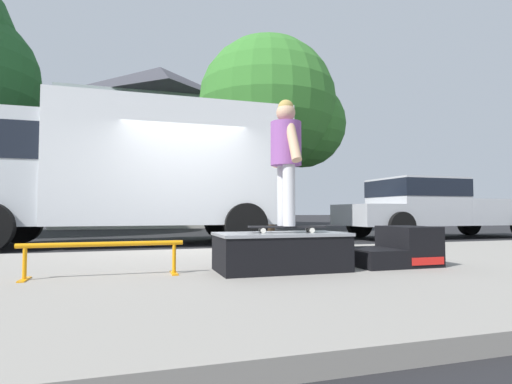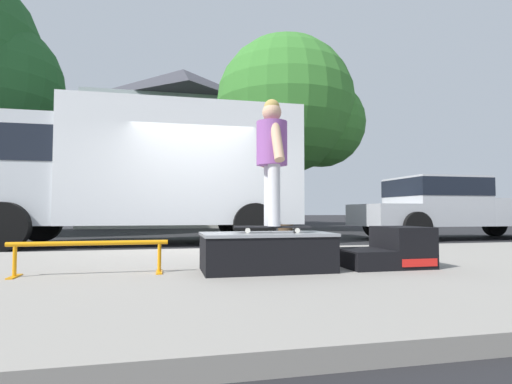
{
  "view_description": "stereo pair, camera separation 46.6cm",
  "coord_description": "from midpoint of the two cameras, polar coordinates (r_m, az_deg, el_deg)",
  "views": [
    {
      "loc": [
        -1.01,
        -7.11,
        0.72
      ],
      "look_at": [
        0.77,
        -1.28,
        1.02
      ],
      "focal_mm": 28.47,
      "sensor_mm": 36.0,
      "label": 1
    },
    {
      "loc": [
        -0.56,
        -7.23,
        0.72
      ],
      "look_at": [
        0.77,
        -1.28,
        1.02
      ],
      "focal_mm": 28.47,
      "sensor_mm": 36.0,
      "label": 2
    }
  ],
  "objects": [
    {
      "name": "skateboard",
      "position": [
        4.18,
        5.47,
        -4.95
      ],
      "size": [
        0.8,
        0.35,
        0.07
      ],
      "color": "black",
      "rests_on": "skate_box"
    },
    {
      "name": "sidewalk_slab",
      "position": [
        4.29,
        -1.98,
        -11.65
      ],
      "size": [
        50.0,
        5.0,
        0.12
      ],
      "primitive_type": "cube",
      "color": "gray",
      "rests_on": "ground"
    },
    {
      "name": "kicker_ramp",
      "position": [
        4.79,
        21.07,
        -7.64
      ],
      "size": [
        0.92,
        0.64,
        0.44
      ],
      "color": "black",
      "rests_on": "sidewalk_slab"
    },
    {
      "name": "house_behind",
      "position": [
        22.03,
        -9.67,
        6.47
      ],
      "size": [
        9.54,
        8.22,
        8.4
      ],
      "color": "silver",
      "rests_on": "ground"
    },
    {
      "name": "street_tree_neighbour",
      "position": [
        15.52,
        6.11,
        11.49
      ],
      "size": [
        5.61,
        5.1,
        7.25
      ],
      "color": "brown",
      "rests_on": "ground"
    },
    {
      "name": "ground_plane",
      "position": [
        7.25,
        -6.41,
        -8.47
      ],
      "size": [
        140.0,
        140.0,
        0.0
      ],
      "primitive_type": "plane",
      "color": "black"
    },
    {
      "name": "pickup_truck_silver",
      "position": [
        12.06,
        27.04,
        -1.65
      ],
      "size": [
        5.7,
        2.09,
        1.61
      ],
      "color": "#B2B5BA",
      "rests_on": "ground"
    },
    {
      "name": "skate_box",
      "position": [
        4.18,
        4.72,
        -8.19
      ],
      "size": [
        1.32,
        0.69,
        0.39
      ],
      "color": "black",
      "rests_on": "sidewalk_slab"
    },
    {
      "name": "box_truck",
      "position": [
        9.43,
        -14.6,
        3.28
      ],
      "size": [
        6.91,
        2.63,
        3.05
      ],
      "color": "white",
      "rests_on": "ground"
    },
    {
      "name": "grind_rail",
      "position": [
        4.14,
        -19.35,
        -7.62
      ],
      "size": [
        1.46,
        0.28,
        0.32
      ],
      "color": "orange",
      "rests_on": "sidewalk_slab"
    },
    {
      "name": "skater_kid",
      "position": [
        4.22,
        5.42,
        5.77
      ],
      "size": [
        0.32,
        0.68,
        1.32
      ],
      "color": "silver",
      "rests_on": "skateboard"
    }
  ]
}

